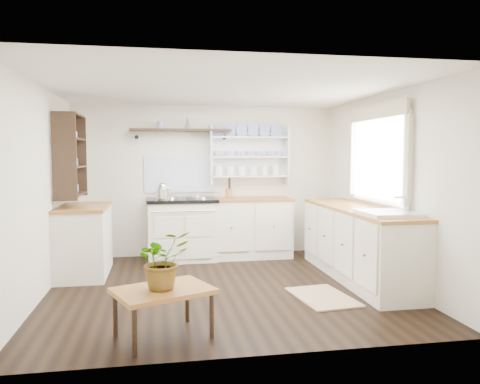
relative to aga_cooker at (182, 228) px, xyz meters
name	(u,v)px	position (x,y,z in m)	size (l,w,h in m)	color
floor	(224,287)	(0.40, -1.57, -0.46)	(4.00, 3.80, 0.01)	black
wall_back	(207,181)	(0.40, 0.33, 0.69)	(4.00, 0.02, 2.30)	silver
wall_right	(386,188)	(2.40, -1.57, 0.69)	(0.02, 3.80, 2.30)	silver
wall_left	(41,192)	(-1.60, -1.57, 0.69)	(0.02, 3.80, 2.30)	silver
ceiling	(224,89)	(0.40, -1.57, 1.84)	(4.00, 3.80, 0.01)	white
window	(377,154)	(2.35, -1.42, 1.10)	(0.08, 1.55, 1.22)	white
aga_cooker	(182,228)	(0.00, 0.00, 0.00)	(1.02, 0.71, 0.94)	white
back_cabinets	(249,227)	(1.00, 0.03, 0.00)	(1.27, 0.63, 0.90)	#EBE5CB
right_cabinets	(358,242)	(2.10, -1.47, 0.00)	(0.62, 2.43, 0.90)	#EBE5CB
belfast_sink	(388,224)	(2.10, -2.22, 0.34)	(0.55, 0.60, 0.45)	white
left_cabinets	(84,240)	(-1.30, -0.67, 0.00)	(0.62, 1.13, 0.90)	#EBE5CB
plate_rack	(249,155)	(1.05, 0.29, 1.09)	(1.20, 0.22, 0.90)	white
high_shelf	(181,131)	(0.00, 0.21, 1.44)	(1.50, 0.29, 0.16)	black
left_shelving	(70,155)	(-1.44, -0.67, 1.09)	(0.28, 0.80, 1.05)	black
kettle	(163,191)	(-0.28, -0.12, 0.57)	(0.18, 0.18, 0.22)	silver
utensil_crock	(229,193)	(0.72, 0.11, 0.51)	(0.11, 0.11, 0.13)	#9F673A
center_table	(163,294)	(-0.32, -2.97, -0.09)	(0.94, 0.82, 0.42)	brown
potted_plant	(163,260)	(-0.32, -2.97, 0.21)	(0.44, 0.38, 0.49)	#3F7233
floor_rug	(323,297)	(1.40, -2.15, -0.46)	(0.55, 0.85, 0.02)	#9C8C5B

